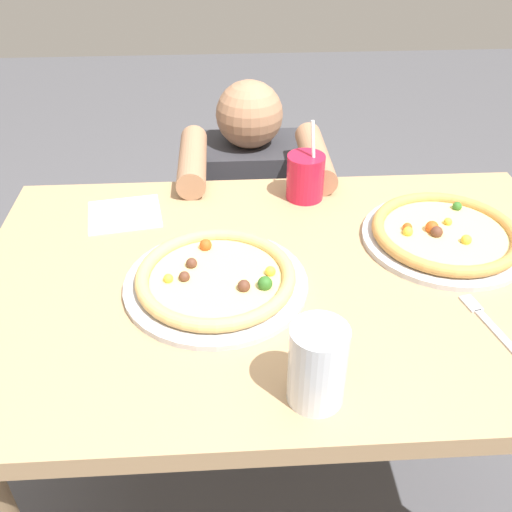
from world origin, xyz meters
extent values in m
plane|color=#4C4C51|center=(0.00, 0.00, 0.00)|extent=(8.00, 8.00, 0.00)
cube|color=tan|center=(0.00, 0.00, 0.73)|extent=(1.21, 0.79, 0.04)
cylinder|color=#826748|center=(-0.53, 0.31, 0.35)|extent=(0.07, 0.07, 0.71)
cylinder|color=#826748|center=(0.53, 0.31, 0.35)|extent=(0.07, 0.07, 0.71)
cylinder|color=#B7B7BC|center=(-0.14, -0.03, 0.76)|extent=(0.35, 0.35, 0.01)
cylinder|color=#E5CC7F|center=(-0.14, -0.03, 0.77)|extent=(0.25, 0.25, 0.01)
torus|color=tan|center=(-0.14, -0.03, 0.78)|extent=(0.30, 0.30, 0.03)
sphere|color=brown|center=(-0.20, -0.03, 0.78)|extent=(0.02, 0.02, 0.02)
sphere|color=gold|center=(-0.23, -0.03, 0.78)|extent=(0.02, 0.02, 0.02)
sphere|color=gold|center=(-0.03, -0.02, 0.78)|extent=(0.02, 0.02, 0.02)
sphere|color=#BF4C19|center=(-0.16, 0.07, 0.78)|extent=(0.02, 0.02, 0.02)
sphere|color=brown|center=(-0.18, 0.01, 0.78)|extent=(0.02, 0.02, 0.02)
sphere|color=#2D6623|center=(-0.05, -0.06, 0.78)|extent=(0.03, 0.03, 0.03)
sphere|color=brown|center=(-0.09, -0.07, 0.78)|extent=(0.02, 0.02, 0.02)
cylinder|color=#B7B7BC|center=(0.34, 0.10, 0.76)|extent=(0.34, 0.34, 0.01)
cylinder|color=#E5CC7F|center=(0.34, 0.10, 0.77)|extent=(0.26, 0.26, 0.01)
torus|color=#C68C47|center=(0.34, 0.10, 0.77)|extent=(0.31, 0.31, 0.03)
sphere|color=gold|center=(0.26, 0.10, 0.78)|extent=(0.02, 0.02, 0.02)
sphere|color=#BF4C19|center=(0.27, 0.11, 0.78)|extent=(0.02, 0.02, 0.02)
sphere|color=gold|center=(0.37, 0.06, 0.78)|extent=(0.02, 0.02, 0.02)
sphere|color=#2D6623|center=(0.40, 0.19, 0.78)|extent=(0.02, 0.02, 0.02)
sphere|color=#BF4C19|center=(0.32, 0.11, 0.78)|extent=(0.03, 0.03, 0.03)
sphere|color=gold|center=(0.36, 0.13, 0.78)|extent=(0.02, 0.02, 0.02)
sphere|color=brown|center=(0.32, 0.09, 0.78)|extent=(0.03, 0.03, 0.03)
cylinder|color=red|center=(0.07, 0.30, 0.80)|extent=(0.09, 0.09, 0.11)
cylinder|color=white|center=(0.09, 0.30, 0.89)|extent=(0.01, 0.03, 0.10)
cylinder|color=silver|center=(0.01, -0.30, 0.82)|extent=(0.09, 0.09, 0.14)
cube|color=white|center=(0.01, -0.30, 0.86)|extent=(0.04, 0.04, 0.03)
cube|color=white|center=(0.00, -0.29, 0.86)|extent=(0.03, 0.03, 0.02)
cube|color=white|center=(-0.34, 0.24, 0.75)|extent=(0.18, 0.17, 0.00)
cube|color=silver|center=(0.35, -0.21, 0.75)|extent=(0.05, 0.16, 0.00)
cube|color=silver|center=(0.33, -0.11, 0.75)|extent=(0.03, 0.05, 0.00)
cylinder|color=#333847|center=(-0.04, 0.67, 0.23)|extent=(0.28, 0.28, 0.45)
cube|color=#2D2D33|center=(-0.04, 0.67, 0.58)|extent=(0.34, 0.22, 0.27)
sphere|color=#A37556|center=(-0.04, 0.67, 0.81)|extent=(0.19, 0.19, 0.19)
cylinder|color=#A37556|center=(-0.19, 0.44, 0.79)|extent=(0.07, 0.28, 0.07)
cylinder|color=#A37556|center=(0.12, 0.44, 0.79)|extent=(0.07, 0.28, 0.07)
camera|label=1|loc=(-0.11, -0.89, 1.44)|focal=40.48mm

